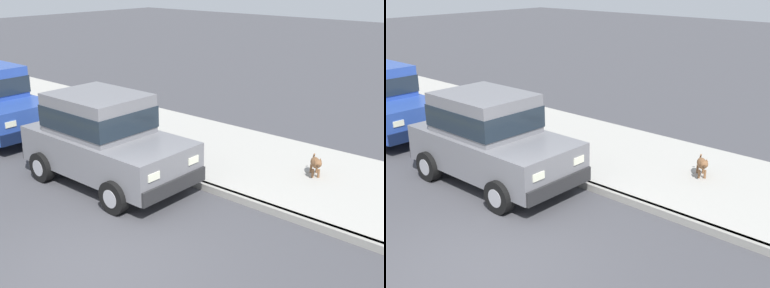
{
  "view_description": "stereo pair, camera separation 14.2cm",
  "coord_description": "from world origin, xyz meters",
  "views": [
    {
      "loc": [
        -4.01,
        -5.44,
        4.23
      ],
      "look_at": [
        3.31,
        0.94,
        0.85
      ],
      "focal_mm": 46.71,
      "sensor_mm": 36.0,
      "label": 1
    },
    {
      "loc": [
        -3.91,
        -5.55,
        4.23
      ],
      "look_at": [
        3.31,
        0.94,
        0.85
      ],
      "focal_mm": 46.71,
      "sensor_mm": 36.0,
      "label": 2
    }
  ],
  "objects": [
    {
      "name": "car_grey_hatchback",
      "position": [
        2.15,
        2.32,
        0.98
      ],
      "size": [
        1.98,
        3.81,
        1.88
      ],
      "color": "slate",
      "rests_on": "ground"
    },
    {
      "name": "dog_brown",
      "position": [
        4.99,
        -1.02,
        0.43
      ],
      "size": [
        0.64,
        0.49,
        0.49
      ],
      "color": "brown",
      "rests_on": "sidewalk"
    },
    {
      "name": "curb",
      "position": [
        3.2,
        0.0,
        0.07
      ],
      "size": [
        0.16,
        64.0,
        0.14
      ],
      "primitive_type": "cube",
      "color": "gray",
      "rests_on": "ground"
    },
    {
      "name": "sidewalk",
      "position": [
        5.0,
        0.0,
        0.07
      ],
      "size": [
        3.6,
        64.0,
        0.14
      ],
      "primitive_type": "cube",
      "color": "#A8A59E",
      "rests_on": "ground"
    },
    {
      "name": "ground_plane",
      "position": [
        0.0,
        0.0,
        0.0
      ],
      "size": [
        80.0,
        80.0,
        0.0
      ],
      "primitive_type": "plane",
      "color": "#424247"
    }
  ]
}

